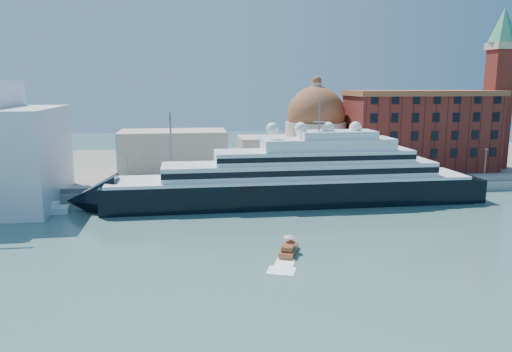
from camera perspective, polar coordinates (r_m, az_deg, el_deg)
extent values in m
plane|color=#3A645C|center=(91.98, 2.76, -6.70)|extent=(400.00, 400.00, 0.00)
cube|color=gray|center=(124.14, -0.25, -1.55)|extent=(180.00, 10.00, 2.50)
cube|color=slate|center=(164.19, -2.26, 1.33)|extent=(260.00, 72.00, 2.00)
cube|color=slate|center=(119.40, 0.06, -1.13)|extent=(180.00, 0.10, 1.20)
cube|color=black|center=(114.51, 3.95, -2.04)|extent=(83.37, 12.83, 6.95)
cone|color=black|center=(113.72, -18.20, -2.64)|extent=(10.69, 12.83, 12.83)
cube|color=black|center=(129.85, 22.24, -1.40)|extent=(6.41, 11.76, 6.41)
cube|color=white|center=(113.76, 3.97, -0.20)|extent=(81.24, 13.04, 0.64)
cube|color=white|center=(113.89, 5.03, 0.78)|extent=(62.00, 10.69, 3.21)
cube|color=black|center=(108.78, 5.68, 0.31)|extent=(62.00, 0.15, 1.28)
cube|color=white|center=(114.20, 6.63, 2.30)|extent=(44.89, 9.62, 2.78)
cube|color=white|center=(114.72, 8.20, 3.64)|extent=(29.93, 8.55, 2.57)
cube|color=white|center=(115.12, 9.26, 4.71)|extent=(17.10, 7.48, 1.71)
cylinder|color=slate|center=(113.54, 7.25, 6.96)|extent=(0.32, 0.32, 7.48)
sphere|color=white|center=(111.38, 1.89, 5.42)|extent=(2.78, 2.78, 2.78)
sphere|color=white|center=(112.69, 5.11, 5.44)|extent=(2.78, 2.78, 2.78)
sphere|color=white|center=(114.35, 8.25, 5.45)|extent=(2.78, 2.78, 2.78)
sphere|color=white|center=(116.34, 11.30, 5.44)|extent=(2.78, 2.78, 2.78)
cube|color=white|center=(115.46, -23.39, -3.70)|extent=(11.65, 4.76, 1.51)
cube|color=white|center=(114.85, -22.50, -3.08)|extent=(3.98, 2.69, 1.14)
cube|color=brown|center=(82.19, 3.77, -8.55)|extent=(4.43, 7.08, 1.12)
cube|color=brown|center=(80.83, 3.67, -8.17)|extent=(2.65, 3.25, 0.90)
cylinder|color=slate|center=(82.27, 3.84, -7.50)|extent=(0.07, 0.07, 1.79)
cone|color=red|center=(81.96, 3.85, -6.83)|extent=(2.02, 2.02, 0.45)
cube|color=maroon|center=(155.14, 18.21, 4.75)|extent=(42.00, 18.00, 22.00)
cube|color=brown|center=(154.51, 18.45, 8.99)|extent=(43.00, 19.00, 1.50)
cube|color=maroon|center=(166.79, 25.79, 6.84)|extent=(6.00, 6.00, 35.00)
cube|color=beige|center=(166.96, 26.31, 13.17)|extent=(7.00, 7.00, 2.00)
cone|color=#43936C|center=(167.45, 26.48, 15.22)|extent=(8.40, 8.40, 10.00)
cylinder|color=beige|center=(150.49, 6.79, 3.50)|extent=(18.00, 18.00, 14.00)
sphere|color=brown|center=(149.67, 6.86, 6.92)|extent=(17.00, 17.00, 17.00)
cylinder|color=beige|center=(149.39, 6.93, 9.99)|extent=(3.00, 3.00, 3.00)
cube|color=beige|center=(145.79, 1.65, 2.55)|extent=(18.00, 14.00, 10.00)
cube|color=beige|center=(145.48, -9.43, 2.80)|extent=(30.00, 16.00, 12.00)
cylinder|color=slate|center=(119.70, -14.41, 0.23)|extent=(0.24, 0.24, 8.00)
cube|color=slate|center=(119.05, -14.50, 2.17)|extent=(0.80, 0.30, 0.25)
cylinder|color=slate|center=(120.22, -0.05, 0.60)|extent=(0.24, 0.24, 8.00)
cube|color=slate|center=(119.58, -0.05, 2.54)|extent=(0.80, 0.30, 0.25)
cylinder|color=slate|center=(127.98, 13.37, 0.92)|extent=(0.24, 0.24, 8.00)
cube|color=slate|center=(127.38, 13.45, 2.74)|extent=(0.80, 0.30, 0.25)
cylinder|color=slate|center=(141.79, 24.72, 1.16)|extent=(0.24, 0.24, 8.00)
cube|color=slate|center=(141.24, 24.84, 2.80)|extent=(0.80, 0.30, 0.25)
cylinder|color=slate|center=(120.25, -9.67, 2.87)|extent=(0.50, 0.50, 18.00)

